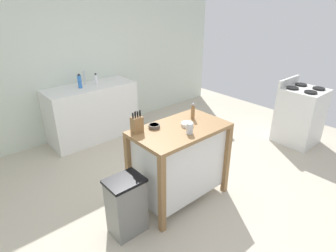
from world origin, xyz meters
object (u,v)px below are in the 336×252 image
object	(u,v)px
kitchen_island	(179,160)
bottle_spray_cleaner	(96,79)
trash_bin	(126,206)
bottle_dish_soap	(80,81)
bowl_ceramic_wide	(187,124)
sink_faucet	(84,78)
drinking_cup	(190,128)
knife_block	(137,124)
stove	(300,115)
bowl_ceramic_small	(154,126)
pepper_grinder	(193,111)

from	to	relation	value
kitchen_island	bottle_spray_cleaner	bearing A→B (deg)	86.16
kitchen_island	trash_bin	distance (m)	0.80
bottle_dish_soap	trash_bin	bearing A→B (deg)	-105.96
kitchen_island	bowl_ceramic_wide	distance (m)	0.44
bowl_ceramic_wide	sink_faucet	world-z (taller)	sink_faucet
drinking_cup	sink_faucet	xyz separation A→B (m)	(0.03, 2.43, 0.04)
bottle_spray_cleaner	knife_block	bearing A→B (deg)	-106.04
knife_block	bottle_spray_cleaner	bearing A→B (deg)	73.96
drinking_cup	bottle_dish_soap	distance (m)	2.29
bowl_ceramic_wide	trash_bin	bearing A→B (deg)	-177.56
trash_bin	stove	xyz separation A→B (m)	(3.23, -0.17, 0.15)
kitchen_island	bottle_dish_soap	world-z (taller)	bottle_dish_soap
bottle_spray_cleaner	bowl_ceramic_wide	bearing A→B (deg)	-91.51
kitchen_island	trash_bin	bearing A→B (deg)	-175.93
bowl_ceramic_wide	sink_faucet	xyz separation A→B (m)	(-0.08, 2.29, 0.08)
bowl_ceramic_small	pepper_grinder	size ratio (longest dim) A/B	0.64
stove	bottle_spray_cleaner	bearing A→B (deg)	134.17
bowl_ceramic_wide	bottle_spray_cleaner	size ratio (longest dim) A/B	0.76
bowl_ceramic_small	sink_faucet	xyz separation A→B (m)	(0.22, 2.09, 0.08)
trash_bin	sink_faucet	distance (m)	2.55
stove	knife_block	bearing A→B (deg)	171.23
bowl_ceramic_wide	bottle_spray_cleaner	bearing A→B (deg)	88.49
drinking_cup	bottle_dish_soap	size ratio (longest dim) A/B	0.52
drinking_cup	stove	bearing A→B (deg)	-1.39
sink_faucet	bottle_spray_cleaner	xyz separation A→B (m)	(0.14, -0.12, -0.03)
bowl_ceramic_small	bottle_dish_soap	bearing A→B (deg)	88.07
pepper_grinder	bottle_dish_soap	size ratio (longest dim) A/B	0.87
kitchen_island	sink_faucet	distance (m)	2.32
pepper_grinder	bottle_dish_soap	bearing A→B (deg)	101.91
trash_bin	bottle_spray_cleaner	bearing A→B (deg)	67.45
kitchen_island	knife_block	world-z (taller)	knife_block
knife_block	bowl_ceramic_wide	world-z (taller)	knife_block
kitchen_island	knife_block	xyz separation A→B (m)	(-0.41, 0.22, 0.50)
kitchen_island	bowl_ceramic_small	world-z (taller)	bowl_ceramic_small
knife_block	bowl_ceramic_wide	size ratio (longest dim) A/B	1.75
kitchen_island	bowl_ceramic_wide	xyz separation A→B (m)	(0.09, -0.02, 0.43)
stove	bowl_ceramic_wide	bearing A→B (deg)	174.98
bottle_dish_soap	bottle_spray_cleaner	size ratio (longest dim) A/B	1.25
bottle_dish_soap	bowl_ceramic_small	bearing A→B (deg)	-91.93
pepper_grinder	stove	size ratio (longest dim) A/B	0.19
bottle_dish_soap	pepper_grinder	bearing A→B (deg)	-78.09
knife_block	stove	distance (m)	2.95
sink_faucet	bowl_ceramic_wide	bearing A→B (deg)	-87.88
knife_block	bottle_spray_cleaner	world-z (taller)	knife_block
kitchen_island	bowl_ceramic_wide	bearing A→B (deg)	-11.86
trash_bin	bottle_dish_soap	bearing A→B (deg)	74.04
trash_bin	bottle_spray_cleaner	distance (m)	2.48
kitchen_island	bowl_ceramic_wide	size ratio (longest dim) A/B	7.90
kitchen_island	trash_bin	size ratio (longest dim) A/B	1.69
bowl_ceramic_small	bottle_dish_soap	size ratio (longest dim) A/B	0.56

